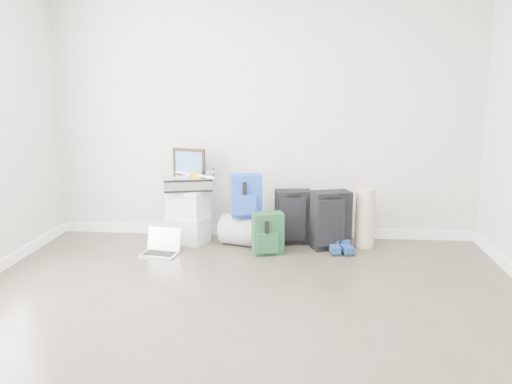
# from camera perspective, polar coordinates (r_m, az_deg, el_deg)

# --- Properties ---
(ground) EXTENTS (5.00, 5.00, 0.00)m
(ground) POSITION_cam_1_polar(r_m,az_deg,el_deg) (3.63, -2.25, -15.51)
(ground) COLOR #383229
(ground) RESTS_ON ground
(room_envelope) EXTENTS (4.52, 5.02, 2.71)m
(room_envelope) POSITION_cam_1_polar(r_m,az_deg,el_deg) (3.26, -2.46, 12.78)
(room_envelope) COLOR beige
(room_envelope) RESTS_ON ground
(boxes_stack) EXTENTS (0.48, 0.43, 0.56)m
(boxes_stack) POSITION_cam_1_polar(r_m,az_deg,el_deg) (5.69, -7.14, -2.51)
(boxes_stack) COLOR silver
(boxes_stack) RESTS_ON ground
(briefcase) EXTENTS (0.55, 0.46, 0.14)m
(briefcase) POSITION_cam_1_polar(r_m,az_deg,el_deg) (5.61, -7.22, 0.93)
(briefcase) COLOR #B2B2B7
(briefcase) RESTS_ON boxes_stack
(painting) EXTENTS (0.36, 0.13, 0.28)m
(painting) POSITION_cam_1_polar(r_m,az_deg,el_deg) (5.67, -7.07, 3.17)
(painting) COLOR black
(painting) RESTS_ON briefcase
(drone) EXTENTS (0.47, 0.47, 0.05)m
(drone) POSITION_cam_1_polar(r_m,az_deg,el_deg) (5.56, -6.48, 1.83)
(drone) COLOR gold
(drone) RESTS_ON briefcase
(duffel_bag) EXTENTS (0.58, 0.46, 0.32)m
(duffel_bag) POSITION_cam_1_polar(r_m,az_deg,el_deg) (5.56, -1.02, -4.07)
(duffel_bag) COLOR gray
(duffel_bag) RESTS_ON ground
(blue_backpack) EXTENTS (0.34, 0.28, 0.43)m
(blue_backpack) POSITION_cam_1_polar(r_m,az_deg,el_deg) (5.44, -1.07, -0.46)
(blue_backpack) COLOR #17439B
(blue_backpack) RESTS_ON duffel_bag
(large_suitcase) EXTENTS (0.39, 0.28, 0.56)m
(large_suitcase) POSITION_cam_1_polar(r_m,az_deg,el_deg) (5.62, 3.89, -2.63)
(large_suitcase) COLOR black
(large_suitcase) RESTS_ON ground
(green_backpack) EXTENTS (0.33, 0.28, 0.41)m
(green_backpack) POSITION_cam_1_polar(r_m,az_deg,el_deg) (5.28, 1.24, -4.47)
(green_backpack) COLOR #153C25
(green_backpack) RESTS_ON ground
(carry_on) EXTENTS (0.42, 0.35, 0.59)m
(carry_on) POSITION_cam_1_polar(r_m,az_deg,el_deg) (5.47, 7.89, -2.96)
(carry_on) COLOR black
(carry_on) RESTS_ON ground
(shoes) EXTENTS (0.26, 0.27, 0.08)m
(shoes) POSITION_cam_1_polar(r_m,az_deg,el_deg) (5.41, 8.83, -5.94)
(shoes) COLOR black
(shoes) RESTS_ON ground
(rolled_rug) EXTENTS (0.20, 0.20, 0.60)m
(rolled_rug) POSITION_cam_1_polar(r_m,az_deg,el_deg) (5.60, 11.40, -2.68)
(rolled_rug) COLOR tan
(rolled_rug) RESTS_ON ground
(laptop) EXTENTS (0.38, 0.30, 0.24)m
(laptop) POSITION_cam_1_polar(r_m,az_deg,el_deg) (5.40, -9.92, -5.80)
(laptop) COLOR silver
(laptop) RESTS_ON ground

